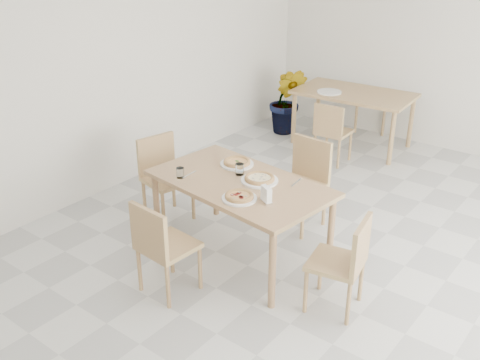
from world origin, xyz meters
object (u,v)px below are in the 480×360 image
Objects in this scene: chair_east at (346,259)px; tumbler_a at (240,169)px; chair_south at (161,243)px; napkin_holder at (266,195)px; tumbler_b at (180,173)px; main_table at (240,189)px; pizza_pepperoni at (239,196)px; plate_empty at (329,92)px; chair_west at (163,172)px; chair_back_n at (375,93)px; plate_mushroom at (260,180)px; second_table at (354,98)px; potted_plant at (288,101)px; plate_pepperoni at (239,198)px; pizza_margherita at (237,162)px; chair_north at (304,177)px; plate_margherita at (237,164)px; chair_back_s at (331,129)px; pizza_mushroom at (260,178)px.

tumbler_a is (-1.24, 0.25, 0.33)m from chair_east.
chair_south is 6.13× the size of napkin_holder.
tumbler_b is (-1.61, -0.13, 0.32)m from chair_east.
pizza_pepperoni is (0.21, -0.28, 0.11)m from main_table.
tumbler_a is at bearing -76.31° from plate_empty.
napkin_holder is (1.51, -0.30, 0.32)m from chair_west.
chair_south is 8.11× the size of tumbler_a.
chair_back_n reaches higher than plate_empty.
chair_west reaches higher than plate_mushroom.
potted_plant is at bearing -175.56° from second_table.
plate_pepperoni is at bearing -52.16° from tumbler_a.
chair_west is at bearing -169.89° from pizza_margherita.
tumbler_a reaches higher than pizza_margherita.
tumbler_a is (-0.23, -0.76, 0.28)m from chair_north.
chair_south reaches higher than plate_margherita.
chair_south reaches higher than pizza_margherita.
plate_mushroom and plate_empty have the same top height.
napkin_holder is (0.54, 0.69, 0.33)m from chair_south.
chair_north reaches higher than main_table.
chair_north is at bearing 57.68° from plate_margherita.
second_table is 0.78m from chair_back_s.
pizza_pepperoni is at bearing -50.10° from pizza_margherita.
plate_margherita is (-1.39, 0.40, 0.29)m from chair_east.
plate_margherita is at bearing 67.50° from tumbler_b.
pizza_pepperoni is at bearing -81.97° from second_table.
main_table is at bearing 127.11° from plate_pepperoni.
napkin_holder is (0.66, -0.45, 0.06)m from plate_margherita.
chair_south reaches higher than plate_pepperoni.
chair_back_s is (-0.56, 2.30, -0.32)m from pizza_mushroom.
chair_south is 2.55× the size of plate_mushroom.
chair_east is 4.45m from chair_back_n.
plate_margherita is 0.96× the size of plate_mushroom.
chair_east is (1.14, -0.14, -0.20)m from main_table.
chair_south reaches higher than chair_east.
pizza_pepperoni reaches higher than plate_pepperoni.
chair_north is 1.17m from plate_pepperoni.
main_table is 5.31× the size of pizza_pepperoni.
chair_east is at bearing -11.41° from tumbler_a.
napkin_holder is at bearing -30.23° from tumbler_a.
chair_west is 3.13× the size of pizza_mushroom.
chair_north is at bearing 107.07° from chair_back_s.
plate_empty is (-0.25, -0.23, 0.09)m from second_table.
pizza_margherita is 1.02× the size of pizza_pepperoni.
chair_south is 1.06× the size of chair_back_s.
chair_east is 1.07m from plate_mushroom.
tumbler_a reaches higher than tumbler_b.
pizza_pepperoni is at bearing -128.87° from napkin_holder.
plate_mushroom is 0.71m from tumbler_b.
main_table is 3.02m from plate_empty.
chair_south reaches higher than second_table.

